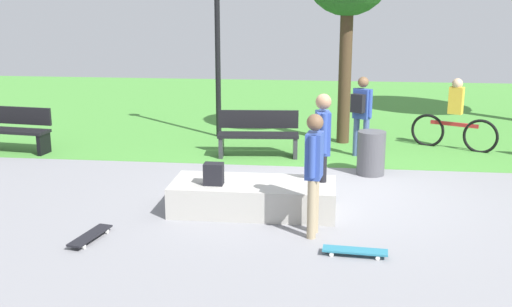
{
  "coord_description": "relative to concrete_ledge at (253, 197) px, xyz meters",
  "views": [
    {
      "loc": [
        -0.03,
        -9.82,
        3.11
      ],
      "look_at": [
        -1.09,
        -0.77,
        0.81
      ],
      "focal_mm": 43.58,
      "sensor_mm": 36.0,
      "label": 1
    }
  ],
  "objects": [
    {
      "name": "skateboard_spare",
      "position": [
        -1.99,
        -1.38,
        -0.16
      ],
      "size": [
        0.35,
        0.82,
        0.08
      ],
      "color": "black",
      "rests_on": "ground_plane"
    },
    {
      "name": "skater_watching",
      "position": [
        1.0,
        0.26,
        0.8
      ],
      "size": [
        0.24,
        0.43,
        1.75
      ],
      "color": "black",
      "rests_on": "ground_plane"
    },
    {
      "name": "concrete_ledge",
      "position": [
        0.0,
        0.0,
        0.0
      ],
      "size": [
        2.42,
        1.03,
        0.45
      ],
      "primitive_type": "cube",
      "color": "#A8A59E",
      "rests_on": "ground_plane"
    },
    {
      "name": "backpack_on_ledge",
      "position": [
        -0.56,
        -0.17,
        0.39
      ],
      "size": [
        0.28,
        0.2,
        0.32
      ],
      "primitive_type": "cube",
      "rotation": [
        0.0,
        0.0,
        3.14
      ],
      "color": "black",
      "rests_on": "concrete_ledge"
    },
    {
      "name": "park_bench_far_left",
      "position": [
        -0.3,
        3.3,
        0.26
      ],
      "size": [
        1.63,
        0.6,
        0.91
      ],
      "color": "black",
      "rests_on": "ground_plane"
    },
    {
      "name": "park_bench_near_lamppost",
      "position": [
        -5.37,
        3.13,
        0.26
      ],
      "size": [
        1.65,
        0.66,
        0.91
      ],
      "color": "black",
      "rests_on": "ground_plane"
    },
    {
      "name": "cyclist_on_bicycle",
      "position": [
        3.7,
        4.4,
        0.41
      ],
      "size": [
        1.67,
        0.84,
        1.52
      ],
      "color": "black",
      "rests_on": "ground_plane"
    },
    {
      "name": "skater_performing_trick",
      "position": [
        0.9,
        -0.85,
        0.74
      ],
      "size": [
        0.24,
        0.43,
        1.65
      ],
      "color": "tan",
      "rests_on": "ground_plane"
    },
    {
      "name": "grass_lawn",
      "position": [
        1.09,
        8.85,
        -0.22
      ],
      "size": [
        26.6,
        12.51,
        0.01
      ],
      "primitive_type": "cube",
      "color": "#478C38",
      "rests_on": "ground_plane"
    },
    {
      "name": "lamp_post",
      "position": [
        -1.41,
        5.02,
        2.3
      ],
      "size": [
        0.28,
        0.28,
        4.15
      ],
      "color": "black",
      "rests_on": "ground_plane"
    },
    {
      "name": "trash_bin",
      "position": [
        1.86,
        2.24,
        0.17
      ],
      "size": [
        0.5,
        0.5,
        0.79
      ],
      "primitive_type": "cylinder",
      "color": "#4C4C51",
      "rests_on": "ground_plane"
    },
    {
      "name": "ground_plane",
      "position": [
        1.09,
        1.11,
        -0.23
      ],
      "size": [
        28.0,
        28.0,
        0.0
      ],
      "primitive_type": "plane",
      "color": "gray"
    },
    {
      "name": "pedestrian_with_backpack",
      "position": [
        1.72,
        3.49,
        0.73
      ],
      "size": [
        0.43,
        0.44,
        1.61
      ],
      "color": "#3F5184",
      "rests_on": "ground_plane"
    },
    {
      "name": "skateboard_by_ledge",
      "position": [
        1.45,
        -1.48,
        -0.16
      ],
      "size": [
        0.81,
        0.26,
        0.08
      ],
      "color": "teal",
      "rests_on": "ground_plane"
    }
  ]
}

